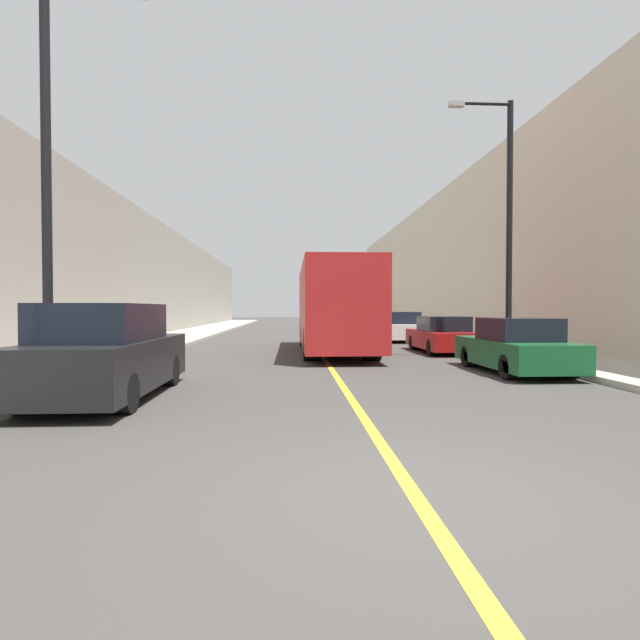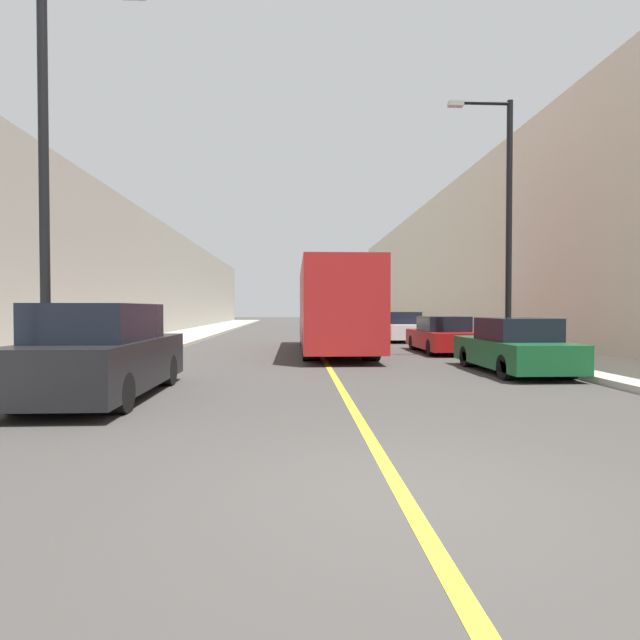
# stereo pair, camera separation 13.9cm
# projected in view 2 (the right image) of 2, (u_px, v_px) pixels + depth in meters

# --- Properties ---
(ground_plane) EXTENTS (200.00, 200.00, 0.00)m
(ground_plane) POSITION_uv_depth(u_px,v_px,m) (402.00, 494.00, 4.65)
(ground_plane) COLOR #3F3D3A
(sidewalk_left) EXTENTS (3.55, 72.00, 0.16)m
(sidewalk_left) POSITION_uv_depth(u_px,v_px,m) (197.00, 333.00, 34.21)
(sidewalk_left) COLOR #B2AA9E
(sidewalk_left) RESTS_ON ground
(sidewalk_right) EXTENTS (3.55, 72.00, 0.16)m
(sidewalk_right) POSITION_uv_depth(u_px,v_px,m) (419.00, 332.00, 34.99)
(sidewalk_right) COLOR #B2AA9E
(sidewalk_right) RESTS_ON ground
(building_row_left) EXTENTS (4.00, 72.00, 7.31)m
(building_row_left) POSITION_uv_depth(u_px,v_px,m) (141.00, 281.00, 33.94)
(building_row_left) COLOR gray
(building_row_left) RESTS_ON ground
(building_row_right) EXTENTS (4.00, 72.00, 10.18)m
(building_row_right) POSITION_uv_depth(u_px,v_px,m) (472.00, 261.00, 35.06)
(building_row_right) COLOR beige
(building_row_right) RESTS_ON ground
(road_center_line) EXTENTS (0.16, 72.00, 0.01)m
(road_center_line) POSITION_uv_depth(u_px,v_px,m) (309.00, 334.00, 34.60)
(road_center_line) COLOR gold
(road_center_line) RESTS_ON ground
(bus) EXTENTS (2.57, 10.45, 3.40)m
(bus) POSITION_uv_depth(u_px,v_px,m) (333.00, 307.00, 19.83)
(bus) COLOR #AD1E1E
(bus) RESTS_ON ground
(parked_suv_left) EXTENTS (1.92, 4.91, 1.83)m
(parked_suv_left) POSITION_uv_depth(u_px,v_px,m) (103.00, 354.00, 9.63)
(parked_suv_left) COLOR black
(parked_suv_left) RESTS_ON ground
(car_right_near) EXTENTS (1.81, 4.47, 1.49)m
(car_right_near) POSITION_uv_depth(u_px,v_px,m) (514.00, 348.00, 13.49)
(car_right_near) COLOR #145128
(car_right_near) RESTS_ON ground
(car_right_mid) EXTENTS (1.84, 4.49, 1.44)m
(car_right_mid) POSITION_uv_depth(u_px,v_px,m) (442.00, 336.00, 19.66)
(car_right_mid) COLOR maroon
(car_right_mid) RESTS_ON ground
(car_right_far) EXTENTS (1.88, 4.34, 1.57)m
(car_right_far) POSITION_uv_depth(u_px,v_px,m) (401.00, 328.00, 26.49)
(car_right_far) COLOR silver
(car_right_far) RESTS_ON ground
(street_lamp_left) EXTENTS (2.20, 0.24, 8.32)m
(street_lamp_left) POSITION_uv_depth(u_px,v_px,m) (52.00, 162.00, 10.40)
(street_lamp_left) COLOR black
(street_lamp_left) RESTS_ON sidewalk_left
(street_lamp_right) EXTENTS (2.20, 0.24, 8.57)m
(street_lamp_right) POSITION_uv_depth(u_px,v_px,m) (505.00, 214.00, 16.81)
(street_lamp_right) COLOR black
(street_lamp_right) RESTS_ON sidewalk_right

